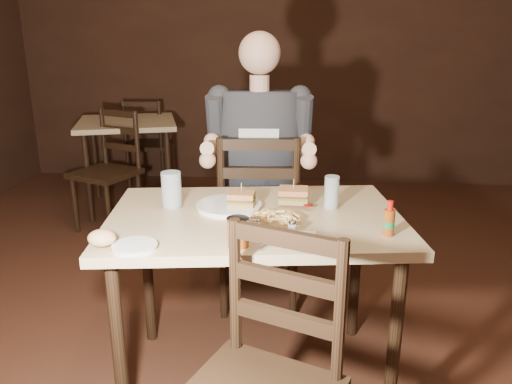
# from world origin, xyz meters

# --- Properties ---
(room_shell) EXTENTS (7.00, 7.00, 7.00)m
(room_shell) POSITION_xyz_m (0.00, 0.00, 1.40)
(room_shell) COLOR black
(room_shell) RESTS_ON ground
(main_table) EXTENTS (1.27, 0.94, 0.77)m
(main_table) POSITION_xyz_m (-0.28, 0.28, 0.69)
(main_table) COLOR tan
(main_table) RESTS_ON ground
(bg_table) EXTENTS (1.00, 1.00, 0.77)m
(bg_table) POSITION_xyz_m (-1.60, 2.50, 0.68)
(bg_table) COLOR tan
(bg_table) RESTS_ON ground
(chair_far) EXTENTS (0.49, 0.53, 0.99)m
(chair_far) POSITION_xyz_m (-0.32, 0.95, 0.50)
(chair_far) COLOR black
(chair_far) RESTS_ON ground
(bg_chair_far) EXTENTS (0.44, 0.48, 0.89)m
(bg_chair_far) POSITION_xyz_m (-1.60, 3.05, 0.44)
(bg_chair_far) COLOR black
(bg_chair_far) RESTS_ON ground
(bg_chair_near) EXTENTS (0.57, 0.59, 0.92)m
(bg_chair_near) POSITION_xyz_m (-1.60, 1.95, 0.46)
(bg_chair_near) COLOR black
(bg_chair_near) RESTS_ON ground
(diner) EXTENTS (0.59, 0.48, 0.97)m
(diner) POSITION_xyz_m (-0.32, 0.90, 1.00)
(diner) COLOR #2A2C2E
(diner) RESTS_ON chair_far
(dinner_plate) EXTENTS (0.30, 0.30, 0.02)m
(dinner_plate) POSITION_xyz_m (-0.39, 0.34, 0.78)
(dinner_plate) COLOR white
(dinner_plate) RESTS_ON main_table
(sandwich_left) EXTENTS (0.11, 0.09, 0.10)m
(sandwich_left) POSITION_xyz_m (-0.34, 0.33, 0.83)
(sandwich_left) COLOR tan
(sandwich_left) RESTS_ON dinner_plate
(sandwich_right) EXTENTS (0.12, 0.10, 0.10)m
(sandwich_right) POSITION_xyz_m (-0.13, 0.41, 0.84)
(sandwich_right) COLOR tan
(sandwich_right) RESTS_ON dinner_plate
(fries_pile) EXTENTS (0.28, 0.21, 0.04)m
(fries_pile) POSITION_xyz_m (-0.21, 0.18, 0.80)
(fries_pile) COLOR #EBBE71
(fries_pile) RESTS_ON dinner_plate
(ketchup_dollop) EXTENTS (0.05, 0.05, 0.01)m
(ketchup_dollop) POSITION_xyz_m (-0.06, 0.35, 0.79)
(ketchup_dollop) COLOR maroon
(ketchup_dollop) RESTS_ON dinner_plate
(glass_left) EXTENTS (0.09, 0.09, 0.15)m
(glass_left) POSITION_xyz_m (-0.63, 0.33, 0.85)
(glass_left) COLOR silver
(glass_left) RESTS_ON main_table
(glass_right) EXTENTS (0.07, 0.07, 0.14)m
(glass_right) POSITION_xyz_m (0.03, 0.39, 0.84)
(glass_right) COLOR silver
(glass_right) RESTS_ON main_table
(hot_sauce) EXTENTS (0.05, 0.05, 0.13)m
(hot_sauce) POSITION_xyz_m (0.22, 0.11, 0.84)
(hot_sauce) COLOR #873A0F
(hot_sauce) RESTS_ON main_table
(salt_shaker) EXTENTS (0.03, 0.03, 0.06)m
(salt_shaker) POSITION_xyz_m (-0.12, 0.06, 0.80)
(salt_shaker) COLOR white
(salt_shaker) RESTS_ON main_table
(syrup_dispenser) EXTENTS (0.09, 0.09, 0.10)m
(syrup_dispenser) POSITION_xyz_m (-0.30, -0.05, 0.82)
(syrup_dispenser) COLOR #873A0F
(syrup_dispenser) RESTS_ON main_table
(napkin) EXTENTS (0.15, 0.14, 0.00)m
(napkin) POSITION_xyz_m (-0.11, 0.04, 0.77)
(napkin) COLOR white
(napkin) RESTS_ON main_table
(knife) EXTENTS (0.08, 0.20, 0.01)m
(knife) POSITION_xyz_m (-0.31, -0.08, 0.78)
(knife) COLOR silver
(knife) RESTS_ON napkin
(fork) EXTENTS (0.09, 0.15, 0.01)m
(fork) POSITION_xyz_m (-0.19, -0.01, 0.78)
(fork) COLOR silver
(fork) RESTS_ON napkin
(side_plate) EXTENTS (0.17, 0.17, 0.01)m
(side_plate) POSITION_xyz_m (-0.65, -0.10, 0.78)
(side_plate) COLOR white
(side_plate) RESTS_ON main_table
(bread_roll) EXTENTS (0.11, 0.09, 0.06)m
(bread_roll) POSITION_xyz_m (-0.76, -0.11, 0.81)
(bread_roll) COLOR tan
(bread_roll) RESTS_ON side_plate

